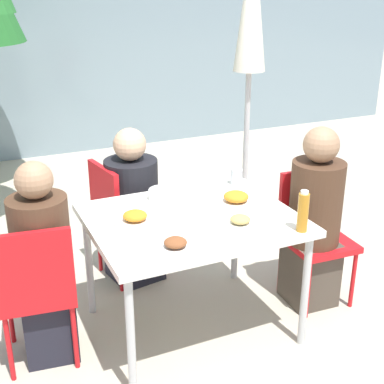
{
  "coord_description": "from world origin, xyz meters",
  "views": [
    {
      "loc": [
        -1.15,
        -2.53,
        2.0
      ],
      "look_at": [
        0.0,
        0.0,
        0.9
      ],
      "focal_mm": 50.0,
      "sensor_mm": 36.0,
      "label": 1
    }
  ],
  "objects_px": {
    "closed_umbrella": "(251,29)",
    "salad_bowl": "(163,194)",
    "person_left": "(44,268)",
    "bottle": "(303,212)",
    "drinking_cup": "(237,177)",
    "person_right": "(314,223)",
    "chair_far": "(119,213)",
    "chair_right": "(313,226)",
    "person_far": "(133,211)",
    "chair_left": "(36,285)"
  },
  "relations": [
    {
      "from": "drinking_cup",
      "to": "person_right",
      "type": "bearing_deg",
      "value": -48.88
    },
    {
      "from": "closed_umbrella",
      "to": "drinking_cup",
      "type": "relative_size",
      "value": 23.08
    },
    {
      "from": "chair_left",
      "to": "closed_umbrella",
      "type": "relative_size",
      "value": 0.36
    },
    {
      "from": "drinking_cup",
      "to": "chair_far",
      "type": "bearing_deg",
      "value": 149.55
    },
    {
      "from": "closed_umbrella",
      "to": "bottle",
      "type": "distance_m",
      "value": 1.74
    },
    {
      "from": "person_right",
      "to": "closed_umbrella",
      "type": "xyz_separation_m",
      "value": [
        0.12,
        1.09,
        1.1
      ]
    },
    {
      "from": "chair_right",
      "to": "chair_far",
      "type": "height_order",
      "value": "same"
    },
    {
      "from": "closed_umbrella",
      "to": "person_far",
      "type": "bearing_deg",
      "value": -163.39
    },
    {
      "from": "person_right",
      "to": "person_far",
      "type": "relative_size",
      "value": 1.08
    },
    {
      "from": "drinking_cup",
      "to": "bottle",
      "type": "bearing_deg",
      "value": -91.79
    },
    {
      "from": "chair_right",
      "to": "bottle",
      "type": "distance_m",
      "value": 0.71
    },
    {
      "from": "closed_umbrella",
      "to": "bottle",
      "type": "height_order",
      "value": "closed_umbrella"
    },
    {
      "from": "chair_left",
      "to": "salad_bowl",
      "type": "distance_m",
      "value": 0.93
    },
    {
      "from": "chair_far",
      "to": "closed_umbrella",
      "type": "height_order",
      "value": "closed_umbrella"
    },
    {
      "from": "person_left",
      "to": "closed_umbrella",
      "type": "xyz_separation_m",
      "value": [
        1.78,
        0.94,
        1.12
      ]
    },
    {
      "from": "person_left",
      "to": "person_right",
      "type": "height_order",
      "value": "person_right"
    },
    {
      "from": "chair_right",
      "to": "drinking_cup",
      "type": "distance_m",
      "value": 0.6
    },
    {
      "from": "person_right",
      "to": "person_far",
      "type": "distance_m",
      "value": 1.23
    },
    {
      "from": "chair_left",
      "to": "person_left",
      "type": "xyz_separation_m",
      "value": [
        0.06,
        0.07,
        0.05
      ]
    },
    {
      "from": "chair_left",
      "to": "person_right",
      "type": "xyz_separation_m",
      "value": [
        1.72,
        -0.08,
        0.07
      ]
    },
    {
      "from": "person_right",
      "to": "chair_right",
      "type": "bearing_deg",
      "value": -121.9
    },
    {
      "from": "closed_umbrella",
      "to": "chair_left",
      "type": "bearing_deg",
      "value": -151.28
    },
    {
      "from": "chair_far",
      "to": "person_far",
      "type": "bearing_deg",
      "value": 58.1
    },
    {
      "from": "closed_umbrella",
      "to": "salad_bowl",
      "type": "distance_m",
      "value": 1.53
    },
    {
      "from": "person_left",
      "to": "drinking_cup",
      "type": "relative_size",
      "value": 11.19
    },
    {
      "from": "bottle",
      "to": "person_left",
      "type": "bearing_deg",
      "value": 157.96
    },
    {
      "from": "chair_far",
      "to": "salad_bowl",
      "type": "distance_m",
      "value": 0.55
    },
    {
      "from": "chair_far",
      "to": "bottle",
      "type": "relative_size",
      "value": 3.7
    },
    {
      "from": "person_right",
      "to": "salad_bowl",
      "type": "relative_size",
      "value": 6.73
    },
    {
      "from": "person_right",
      "to": "bottle",
      "type": "xyz_separation_m",
      "value": [
        -0.37,
        -0.37,
        0.29
      ]
    },
    {
      "from": "chair_far",
      "to": "drinking_cup",
      "type": "bearing_deg",
      "value": 49.93
    },
    {
      "from": "chair_right",
      "to": "drinking_cup",
      "type": "xyz_separation_m",
      "value": [
        -0.4,
        0.32,
        0.3
      ]
    },
    {
      "from": "drinking_cup",
      "to": "chair_right",
      "type": "bearing_deg",
      "value": -38.62
    },
    {
      "from": "chair_right",
      "to": "bottle",
      "type": "relative_size",
      "value": 3.7
    },
    {
      "from": "person_far",
      "to": "person_left",
      "type": "bearing_deg",
      "value": -58.61
    },
    {
      "from": "chair_right",
      "to": "person_far",
      "type": "xyz_separation_m",
      "value": [
        -1.01,
        0.69,
        0.01
      ]
    },
    {
      "from": "chair_far",
      "to": "bottle",
      "type": "distance_m",
      "value": 1.4
    },
    {
      "from": "chair_left",
      "to": "person_far",
      "type": "relative_size",
      "value": 0.78
    },
    {
      "from": "bottle",
      "to": "drinking_cup",
      "type": "distance_m",
      "value": 0.77
    },
    {
      "from": "chair_far",
      "to": "person_left",
      "type": "bearing_deg",
      "value": -53.22
    },
    {
      "from": "chair_far",
      "to": "person_far",
      "type": "height_order",
      "value": "person_far"
    },
    {
      "from": "person_left",
      "to": "bottle",
      "type": "distance_m",
      "value": 1.42
    },
    {
      "from": "chair_right",
      "to": "bottle",
      "type": "height_order",
      "value": "bottle"
    },
    {
      "from": "chair_far",
      "to": "bottle",
      "type": "xyz_separation_m",
      "value": [
        0.67,
        -1.17,
        0.36
      ]
    },
    {
      "from": "person_left",
      "to": "chair_far",
      "type": "xyz_separation_m",
      "value": [
        0.62,
        0.65,
        -0.05
      ]
    },
    {
      "from": "chair_right",
      "to": "person_right",
      "type": "bearing_deg",
      "value": 58.1
    },
    {
      "from": "chair_right",
      "to": "closed_umbrella",
      "type": "relative_size",
      "value": 0.36
    },
    {
      "from": "person_left",
      "to": "bottle",
      "type": "height_order",
      "value": "person_left"
    },
    {
      "from": "chair_far",
      "to": "salad_bowl",
      "type": "xyz_separation_m",
      "value": [
        0.16,
        -0.45,
        0.28
      ]
    },
    {
      "from": "person_right",
      "to": "salad_bowl",
      "type": "xyz_separation_m",
      "value": [
        -0.88,
        0.36,
        0.21
      ]
    }
  ]
}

